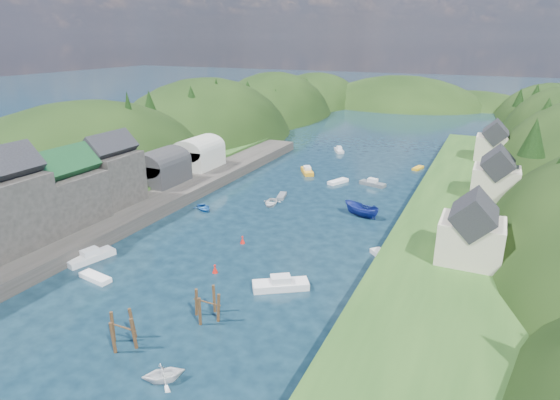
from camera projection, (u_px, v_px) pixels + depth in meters
The scene contains 15 objects.
ground at pixel (328, 185), 90.22m from camera, with size 600.00×600.00×0.00m, color black.
hillside_left at pixel (206, 168), 132.14m from camera, with size 44.00×245.56×52.00m.
far_hills at pixel (426, 131), 199.49m from camera, with size 103.00×68.00×44.00m.
hill_trees at pixel (351, 117), 98.26m from camera, with size 91.29×147.29×12.00m.
quay_left at pixel (121, 212), 73.72m from camera, with size 12.00×110.00×2.00m, color #2D2B28.
terrace_left_grass at pixel (88, 204), 76.42m from camera, with size 12.00×110.00×2.50m, color #234719.
quayside_buildings at pixel (29, 200), 60.85m from camera, with size 8.00×35.84×12.90m.
boat_sheds at pixel (181, 158), 89.37m from camera, with size 7.00×21.00×7.50m.
terrace_right at pixel (461, 216), 71.34m from camera, with size 16.00×120.00×2.40m, color #234719.
right_bank_cottages at pixel (489, 176), 75.75m from camera, with size 9.00×59.24×8.41m.
piling_cluster_near at pixel (123, 333), 43.17m from camera, with size 3.06×2.87×3.77m.
piling_cluster_far at pixel (207, 307), 47.33m from camera, with size 3.16×2.95×3.65m.
channel_buoy_near at pixel (215, 269), 56.73m from camera, with size 0.70×0.70×1.10m.
channel_buoy_far at pixel (243, 240), 64.81m from camera, with size 0.70×0.70×1.10m.
moored_boats at pixel (252, 233), 66.66m from camera, with size 38.49×98.57×2.33m.
Camera 1 is at (27.80, -31.99, 27.16)m, focal length 30.00 mm.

